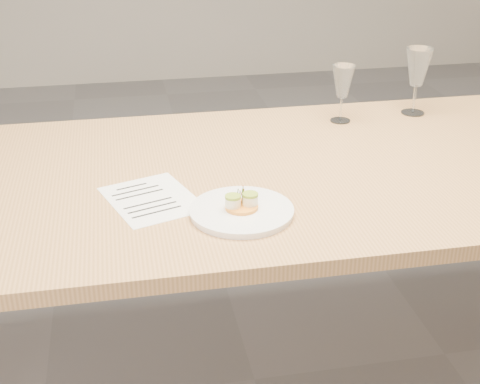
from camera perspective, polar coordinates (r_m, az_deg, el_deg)
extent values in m
plane|color=slate|center=(2.26, 1.25, -15.69)|extent=(7.00, 7.00, 0.00)
cube|color=tan|center=(1.86, 1.46, 1.44)|extent=(2.40, 1.00, 0.04)
cylinder|color=white|center=(1.60, 0.14, -1.69)|extent=(0.25, 0.25, 0.01)
cylinder|color=white|center=(1.60, 0.14, -1.50)|extent=(0.25, 0.25, 0.01)
cylinder|color=#FFA530|center=(1.59, 0.14, -1.31)|extent=(0.08, 0.08, 0.01)
cylinder|color=#FFF6D0|center=(1.58, -0.61, -0.87)|extent=(0.04, 0.04, 0.02)
cylinder|color=#FFF6D0|center=(1.59, 0.87, -0.69)|extent=(0.04, 0.04, 0.02)
cylinder|color=#98AF30|center=(1.58, -0.61, -0.40)|extent=(0.04, 0.04, 0.01)
cylinder|color=#98AF30|center=(1.59, 0.88, -0.22)|extent=(0.04, 0.04, 0.01)
cylinder|color=#C9CA6C|center=(1.57, 2.15, -1.95)|extent=(0.04, 0.04, 0.00)
cube|color=white|center=(1.69, -7.52, -0.59)|extent=(0.27, 0.31, 0.00)
cube|color=black|center=(1.76, -9.23, 0.46)|extent=(0.08, 0.03, 0.00)
cube|color=black|center=(1.74, -8.90, 0.12)|extent=(0.12, 0.05, 0.00)
cube|color=black|center=(1.71, -8.56, -0.22)|extent=(0.12, 0.05, 0.00)
cube|color=black|center=(1.67, -7.86, -0.94)|extent=(0.12, 0.05, 0.00)
cube|color=black|center=(1.65, -7.49, -1.31)|extent=(0.12, 0.05, 0.00)
cube|color=black|center=(1.62, -7.11, -1.70)|extent=(0.12, 0.05, 0.00)
cylinder|color=white|center=(2.23, 8.54, 6.05)|extent=(0.07, 0.07, 0.00)
cylinder|color=white|center=(2.22, 8.61, 7.06)|extent=(0.01, 0.01, 0.08)
cone|color=white|center=(2.19, 8.77, 9.33)|extent=(0.07, 0.07, 0.10)
cylinder|color=white|center=(2.35, 14.51, 6.57)|extent=(0.08, 0.08, 0.00)
cylinder|color=white|center=(2.34, 14.65, 7.71)|extent=(0.01, 0.01, 0.10)
cone|color=white|center=(2.31, 14.95, 10.28)|extent=(0.09, 0.09, 0.12)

